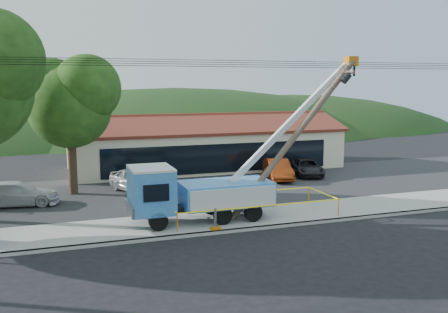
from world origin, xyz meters
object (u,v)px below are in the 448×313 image
leaning_pole (299,131)px  car_white (17,207)px  car_silver (136,193)px  utility_truck (199,190)px  car_red (278,180)px  car_dark (306,176)px

leaning_pole → car_white: leaning_pole is taller
car_silver → utility_truck: bearing=-99.2°
car_red → car_silver: bearing=-161.6°
car_dark → car_red: bearing=-151.0°
car_white → car_silver: bearing=-73.7°
utility_truck → car_silver: 8.47m
utility_truck → car_white: 11.42m
utility_truck → car_dark: size_ratio=2.83×
utility_truck → car_silver: utility_truck is taller
car_red → car_white: 17.98m
car_silver → car_white: size_ratio=0.94×
utility_truck → leaning_pole: (5.49, -0.38, 2.92)m
car_dark → car_silver: bearing=-157.5°
utility_truck → car_red: (8.75, 9.01, -1.74)m
leaning_pole → car_red: (3.26, 9.39, -4.65)m
car_silver → car_dark: (13.40, 1.60, 0.00)m
car_silver → car_white: bearing=168.4°
car_silver → car_dark: bearing=-15.6°
car_white → leaning_pole: bearing=-110.4°
utility_truck → car_dark: (11.51, 9.67, -1.74)m
leaning_pole → car_silver: (-7.38, 8.45, -4.65)m
car_red → car_dark: size_ratio=1.01×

